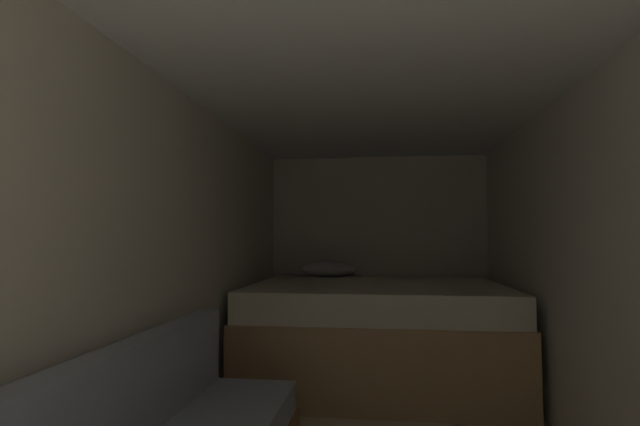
{
  "coord_description": "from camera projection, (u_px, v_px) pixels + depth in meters",
  "views": [
    {
      "loc": [
        0.04,
        -0.34,
        1.2
      ],
      "look_at": [
        -0.34,
        2.64,
        1.37
      ],
      "focal_mm": 26.76,
      "sensor_mm": 36.0,
      "label": 1
    }
  ],
  "objects": [
    {
      "name": "wall_back",
      "position": [
        377.0,
        255.0,
        5.0
      ],
      "size": [
        2.33,
        0.05,
        2.07
      ],
      "primitive_type": "cube",
      "color": "beige",
      "rests_on": "ground"
    },
    {
      "name": "wall_left",
      "position": [
        152.0,
        272.0,
        2.46
      ],
      "size": [
        0.05,
        5.37,
        2.07
      ],
      "primitive_type": "cube",
      "color": "beige",
      "rests_on": "ground"
    },
    {
      "name": "wall_right",
      "position": [
        625.0,
        276.0,
        2.17
      ],
      "size": [
        0.05,
        5.37,
        2.07
      ],
      "primitive_type": "cube",
      "color": "beige",
      "rests_on": "ground"
    },
    {
      "name": "ceiling_slab",
      "position": [
        372.0,
        61.0,
        2.38
      ],
      "size": [
        2.33,
        5.37,
        0.05
      ],
      "primitive_type": "cube",
      "color": "white",
      "rests_on": "wall_left"
    },
    {
      "name": "bed",
      "position": [
        377.0,
        332.0,
        4.05
      ],
      "size": [
        2.11,
        1.73,
        0.98
      ],
      "color": "tan",
      "rests_on": "ground"
    }
  ]
}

